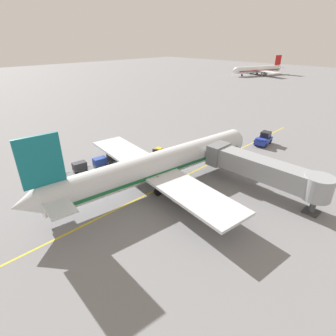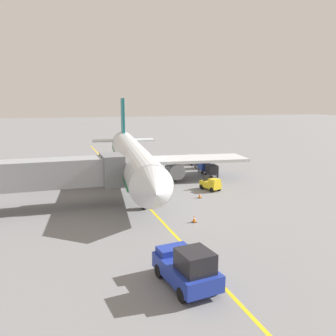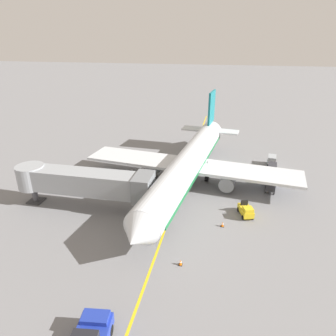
{
  "view_description": "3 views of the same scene",
  "coord_description": "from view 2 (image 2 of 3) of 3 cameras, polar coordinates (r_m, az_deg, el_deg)",
  "views": [
    {
      "loc": [
        24.1,
        -22.52,
        19.34
      ],
      "look_at": [
        1.14,
        0.09,
        3.43
      ],
      "focal_mm": 28.44,
      "sensor_mm": 36.0,
      "label": 1
    },
    {
      "loc": [
        8.51,
        42.76,
        10.02
      ],
      "look_at": [
        -3.65,
        6.13,
        2.76
      ],
      "focal_mm": 37.56,
      "sensor_mm": 36.0,
      "label": 2
    },
    {
      "loc": [
        -5.77,
        37.75,
        19.12
      ],
      "look_at": [
        1.93,
        0.59,
        2.42
      ],
      "focal_mm": 31.93,
      "sensor_mm": 36.0,
      "label": 3
    }
  ],
  "objects": [
    {
      "name": "baggage_cart_third_in_train",
      "position": [
        53.89,
        5.23,
        0.92
      ],
      "size": [
        1.57,
        2.96,
        1.58
      ],
      "color": "#4C4C51",
      "rests_on": "ground"
    },
    {
      "name": "baggage_cart_tail_end",
      "position": [
        57.18,
        4.14,
        1.5
      ],
      "size": [
        1.57,
        2.96,
        1.58
      ],
      "color": "#4C4C51",
      "rests_on": "ground"
    },
    {
      "name": "baggage_cart_front",
      "position": [
        48.3,
        7.13,
        -0.25
      ],
      "size": [
        1.57,
        2.96,
        1.58
      ],
      "color": "#4C4C51",
      "rests_on": "ground"
    },
    {
      "name": "ground_crew_wing_walker",
      "position": [
        47.84,
        -0.27,
        -0.27
      ],
      "size": [
        0.36,
        0.71,
        1.69
      ],
      "color": "#232328",
      "rests_on": "ground"
    },
    {
      "name": "baggage_cart_second_in_train",
      "position": [
        50.69,
        5.89,
        0.29
      ],
      "size": [
        1.57,
        2.96,
        1.58
      ],
      "color": "#4C4C51",
      "rests_on": "ground"
    },
    {
      "name": "ground_plane",
      "position": [
        44.74,
        -6.94,
        -2.37
      ],
      "size": [
        400.0,
        400.0,
        0.0
      ],
      "primitive_type": "plane",
      "color": "slate"
    },
    {
      "name": "safety_cone_nose_right",
      "position": [
        37.47,
        5.19,
        -4.44
      ],
      "size": [
        0.36,
        0.36,
        0.59
      ],
      "color": "black",
      "rests_on": "ground"
    },
    {
      "name": "gate_lead_in_line",
      "position": [
        44.74,
        -6.94,
        -2.36
      ],
      "size": [
        0.24,
        80.0,
        0.01
      ],
      "primitive_type": "cube",
      "color": "gold",
      "rests_on": "ground"
    },
    {
      "name": "pushback_tractor",
      "position": [
        20.01,
        3.15,
        -15.85
      ],
      "size": [
        2.73,
        4.64,
        2.4
      ],
      "color": "#1E339E",
      "rests_on": "ground"
    },
    {
      "name": "jet_bridge",
      "position": [
        34.57,
        -21.26,
        -1.02
      ],
      "size": [
        16.91,
        3.5,
        4.98
      ],
      "color": "#93999E",
      "rests_on": "ground"
    },
    {
      "name": "parked_airliner",
      "position": [
        44.19,
        -5.86,
        1.7
      ],
      "size": [
        30.41,
        37.33,
        10.63
      ],
      "color": "silver",
      "rests_on": "ground"
    },
    {
      "name": "baggage_tug_lead",
      "position": [
        40.81,
        6.97,
        -2.61
      ],
      "size": [
        1.9,
        2.74,
        1.62
      ],
      "color": "gold",
      "rests_on": "ground"
    },
    {
      "name": "safety_cone_nose_left",
      "position": [
        30.07,
        4.27,
        -8.26
      ],
      "size": [
        0.36,
        0.36,
        0.59
      ],
      "color": "black",
      "rests_on": "ground"
    }
  ]
}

